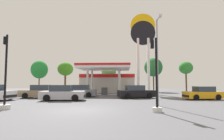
{
  "coord_description": "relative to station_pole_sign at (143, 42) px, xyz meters",
  "views": [
    {
      "loc": [
        2.83,
        -12.21,
        1.87
      ],
      "look_at": [
        1.42,
        12.4,
        3.6
      ],
      "focal_mm": 28.81,
      "sensor_mm": 36.0,
      "label": 1
    }
  ],
  "objects": [
    {
      "name": "station_pole_sign",
      "position": [
        0.0,
        0.0,
        0.0
      ],
      "size": [
        4.19,
        0.56,
        13.7
      ],
      "color": "white",
      "rests_on": "ground"
    },
    {
      "name": "tree_0",
      "position": [
        -21.29,
        7.02,
        -4.16
      ],
      "size": [
        3.5,
        3.5,
        6.58
      ],
      "color": "brown",
      "rests_on": "ground"
    },
    {
      "name": "car_0",
      "position": [
        5.41,
        -9.72,
        -8.15
      ],
      "size": [
        4.23,
        2.29,
        1.44
      ],
      "color": "black",
      "rests_on": "ground"
    },
    {
      "name": "traffic_signal_0",
      "position": [
        -1.38,
        -18.69,
        -7.18
      ],
      "size": [
        0.64,
        0.67,
        4.78
      ],
      "color": "silver",
      "rests_on": "ground"
    },
    {
      "name": "corner_streetlamp",
      "position": [
        -0.67,
        -15.81,
        -4.55
      ],
      "size": [
        0.24,
        1.48,
        7.1
      ],
      "color": "gray",
      "rests_on": "ground"
    },
    {
      "name": "car_3",
      "position": [
        -13.65,
        -8.84,
        -8.08
      ],
      "size": [
        4.69,
        2.6,
        1.59
      ],
      "color": "black",
      "rests_on": "ground"
    },
    {
      "name": "car_1",
      "position": [
        -1.92,
        -8.41,
        -8.1
      ],
      "size": [
        4.65,
        2.89,
        1.55
      ],
      "color": "black",
      "rests_on": "ground"
    },
    {
      "name": "traffic_signal_1",
      "position": [
        -11.81,
        -18.15,
        -7.37
      ],
      "size": [
        0.79,
        0.79,
        5.3
      ],
      "color": "silver",
      "rests_on": "ground"
    },
    {
      "name": "tree_3",
      "position": [
        2.84,
        6.8,
        -3.8
      ],
      "size": [
        3.7,
        3.7,
        6.94
      ],
      "color": "brown",
      "rests_on": "ground"
    },
    {
      "name": "ground_plane",
      "position": [
        -6.38,
        -18.19,
        -8.8
      ],
      "size": [
        90.0,
        90.0,
        0.0
      ],
      "primitive_type": "plane",
      "color": "#56565B",
      "rests_on": "ground"
    },
    {
      "name": "tree_2",
      "position": [
        -6.28,
        6.08,
        -4.75
      ],
      "size": [
        3.03,
        3.03,
        5.33
      ],
      "color": "brown",
      "rests_on": "ground"
    },
    {
      "name": "car_2",
      "position": [
        -9.8,
        -11.77,
        -8.07
      ],
      "size": [
        4.69,
        2.44,
        1.62
      ],
      "color": "black",
      "rests_on": "ground"
    },
    {
      "name": "tree_4",
      "position": [
        9.9,
        8.28,
        -3.87
      ],
      "size": [
        2.85,
        2.85,
        6.3
      ],
      "color": "brown",
      "rests_on": "ground"
    },
    {
      "name": "tree_1",
      "position": [
        -15.59,
        6.92,
        -4.11
      ],
      "size": [
        3.24,
        3.24,
        6.16
      ],
      "color": "brown",
      "rests_on": "ground"
    },
    {
      "name": "car_5",
      "position": [
        -9.13,
        -6.99,
        -8.09
      ],
      "size": [
        4.44,
        2.11,
        1.57
      ],
      "color": "black",
      "rests_on": "ground"
    },
    {
      "name": "gas_station",
      "position": [
        -6.31,
        2.87,
        -6.67
      ],
      "size": [
        9.92,
        12.62,
        4.59
      ],
      "color": "beige",
      "rests_on": "ground"
    }
  ]
}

